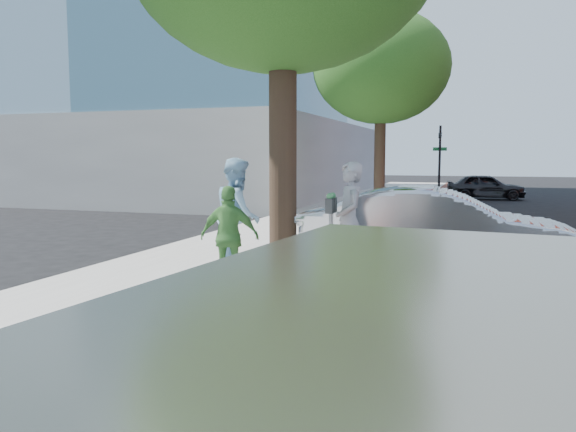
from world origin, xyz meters
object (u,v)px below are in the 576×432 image
at_px(person_officer, 238,214).
at_px(bg_car, 485,187).
at_px(person_gray, 349,221).
at_px(person_green, 230,236).
at_px(parking_meter, 331,219).
at_px(sedan_silver, 439,233).

distance_m(person_officer, bg_car, 22.03).
bearing_deg(bg_car, person_gray, 168.17).
bearing_deg(person_officer, person_green, 173.98).
distance_m(parking_meter, person_officer, 1.92).
height_order(person_gray, bg_car, person_gray).
height_order(person_officer, person_green, person_officer).
height_order(person_officer, bg_car, person_officer).
xyz_separation_m(parking_meter, person_gray, (0.23, 0.32, -0.07)).
bearing_deg(parking_meter, person_gray, 54.18).
bearing_deg(parking_meter, bg_car, 83.49).
bearing_deg(bg_car, sedan_silver, 171.52).
height_order(parking_meter, person_green, person_green).
bearing_deg(bg_car, person_green, 164.30).
bearing_deg(person_gray, bg_car, 146.86).
relative_size(person_gray, sedan_silver, 0.39).
xyz_separation_m(person_gray, person_green, (-1.68, -1.06, -0.19)).
distance_m(person_gray, person_officer, 2.10).
relative_size(sedan_silver, bg_car, 1.28).
xyz_separation_m(sedan_silver, bg_car, (0.95, 20.39, -0.16)).
bearing_deg(person_green, person_officer, -81.50).
distance_m(person_gray, bg_car, 21.89).
height_order(person_green, bg_car, person_green).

